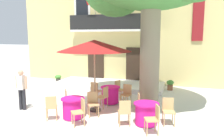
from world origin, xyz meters
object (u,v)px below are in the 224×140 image
(cafe_chair_front_1, at_px, (168,109))
(ground_planter_left, at_px, (58,78))
(pedestrian_near_entrance, at_px, (22,87))
(cafe_chair_near_tree_2, at_px, (51,106))
(cafe_table_near_tree, at_px, (73,108))
(cafe_chair_near_tree_0, at_px, (93,102))
(cafe_chair_front_2, at_px, (141,103))
(cafe_table_front, at_px, (146,114))
(ground_planter_right, at_px, (170,84))
(cafe_chair_near_tree_1, at_px, (69,99))
(cafe_chair_front_0, at_px, (154,118))
(cafe_chair_near_tree_3, at_px, (80,110))
(cafe_chair_middle_2, at_px, (103,96))
(cafe_chair_middle_0, at_px, (119,89))
(cafe_chair_middle_1, at_px, (96,90))
(cafe_umbrella, at_px, (94,46))
(cafe_chair_middle_3, at_px, (126,93))
(cafe_table_middle, at_px, (110,95))
(cafe_chair_front_3, at_px, (125,111))

(cafe_chair_front_1, distance_m, ground_planter_left, 8.87)
(pedestrian_near_entrance, bearing_deg, cafe_chair_near_tree_2, -21.21)
(cafe_table_near_tree, height_order, cafe_chair_near_tree_2, cafe_chair_near_tree_2)
(cafe_chair_near_tree_0, distance_m, cafe_chair_front_2, 1.82)
(cafe_table_front, distance_m, ground_planter_right, 5.41)
(cafe_chair_near_tree_1, distance_m, cafe_chair_front_0, 3.64)
(cafe_table_front, distance_m, cafe_chair_front_0, 0.77)
(cafe_chair_near_tree_3, relative_size, cafe_chair_middle_2, 1.00)
(cafe_chair_middle_0, xyz_separation_m, pedestrian_near_entrance, (-3.38, -2.64, 0.41))
(cafe_chair_near_tree_3, xyz_separation_m, cafe_table_front, (2.12, 0.71, -0.14))
(cafe_chair_middle_1, bearing_deg, ground_planter_right, 45.80)
(cafe_umbrella, height_order, ground_planter_left, cafe_umbrella)
(cafe_chair_front_2, relative_size, pedestrian_near_entrance, 0.55)
(cafe_chair_middle_3, relative_size, cafe_chair_front_0, 1.00)
(cafe_chair_middle_2, bearing_deg, ground_planter_left, 138.03)
(cafe_chair_front_1, distance_m, cafe_umbrella, 3.61)
(cafe_chair_near_tree_2, distance_m, ground_planter_left, 6.79)
(cafe_chair_near_tree_2, relative_size, cafe_chair_front_1, 1.00)
(cafe_table_middle, distance_m, pedestrian_near_entrance, 3.74)
(cafe_chair_near_tree_2, bearing_deg, cafe_chair_front_0, -1.19)
(cafe_chair_middle_1, xyz_separation_m, ground_planter_right, (3.19, 3.28, -0.21))
(cafe_table_near_tree, distance_m, ground_planter_right, 6.41)
(cafe_chair_middle_1, height_order, ground_planter_left, cafe_chair_middle_1)
(cafe_chair_front_3, relative_size, pedestrian_near_entrance, 0.55)
(cafe_chair_middle_3, height_order, cafe_chair_front_0, same)
(cafe_chair_middle_1, bearing_deg, cafe_chair_front_2, -30.70)
(cafe_table_near_tree, bearing_deg, cafe_umbrella, 64.92)
(cafe_table_middle, bearing_deg, pedestrian_near_entrance, -148.83)
(cafe_chair_front_0, bearing_deg, cafe_chair_front_1, 68.01)
(cafe_table_front, distance_m, cafe_umbrella, 3.22)
(cafe_chair_near_tree_1, height_order, ground_planter_right, cafe_chair_near_tree_1)
(cafe_chair_front_3, bearing_deg, cafe_chair_middle_1, 129.01)
(cafe_chair_front_0, distance_m, ground_planter_left, 9.15)
(cafe_chair_middle_0, relative_size, cafe_chair_middle_3, 1.00)
(cafe_chair_near_tree_2, distance_m, cafe_chair_front_3, 2.62)
(cafe_table_middle, bearing_deg, cafe_chair_middle_0, 73.53)
(cafe_chair_near_tree_2, relative_size, cafe_chair_front_0, 1.00)
(cafe_chair_near_tree_3, distance_m, cafe_chair_front_1, 2.99)
(cafe_chair_middle_3, bearing_deg, ground_planter_left, 147.62)
(cafe_chair_front_3, distance_m, cafe_umbrella, 2.83)
(cafe_chair_middle_0, relative_size, cafe_table_front, 1.05)
(cafe_chair_middle_3, bearing_deg, cafe_umbrella, -132.53)
(cafe_chair_front_0, height_order, ground_planter_left, cafe_chair_front_0)
(cafe_chair_middle_0, distance_m, cafe_chair_front_2, 2.48)
(cafe_chair_middle_1, bearing_deg, cafe_chair_middle_2, -51.10)
(cafe_chair_middle_0, distance_m, cafe_chair_front_1, 3.46)
(cafe_chair_near_tree_2, xyz_separation_m, cafe_chair_near_tree_3, (1.16, -0.11, 0.00))
(cafe_umbrella, xyz_separation_m, ground_planter_right, (2.72, 4.55, -2.29))
(cafe_chair_front_0, bearing_deg, cafe_umbrella, 149.14)
(cafe_chair_front_2, bearing_deg, pedestrian_near_entrance, -172.86)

